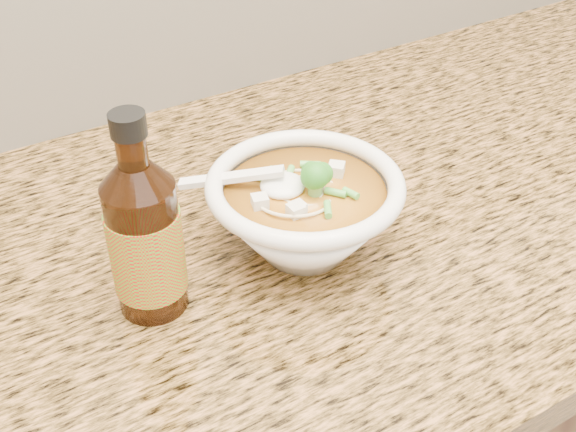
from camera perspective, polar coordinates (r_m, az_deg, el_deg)
counter_slab at (r=0.81m, az=-1.46°, el=-1.67°), size 4.00×0.68×0.04m
soup_bowl at (r=0.74m, az=1.31°, el=0.18°), size 0.21×0.20×0.11m
hot_sauce_bottle at (r=0.67m, az=-11.21°, el=-1.84°), size 0.09×0.09×0.21m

